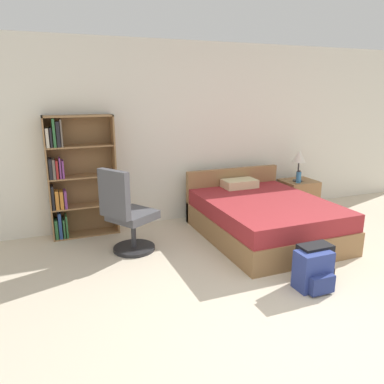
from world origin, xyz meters
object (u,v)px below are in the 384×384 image
bed (262,217)px  table_lamp (299,157)px  nightstand (298,195)px  backpack_blue (314,271)px  office_chair (127,215)px  bookshelf (74,177)px  backpack_black (315,266)px  water_bottle (299,177)px

bed → table_lamp: 1.46m
nightstand → backpack_blue: 2.61m
bed → office_chair: (-1.81, 0.13, 0.21)m
bed → backpack_blue: bearing=-101.6°
bookshelf → table_lamp: 3.43m
backpack_blue → bookshelf: bearing=130.6°
bookshelf → bed: bearing=-22.4°
bed → nightstand: 1.38m
bookshelf → backpack_black: bearing=-47.4°
office_chair → backpack_black: 2.18m
nightstand → water_bottle: bearing=-131.2°
office_chair → nightstand: bearing=12.0°
nightstand → water_bottle: (-0.10, -0.12, 0.35)m
bed → backpack_blue: (-0.29, -1.41, -0.08)m
table_lamp → backpack_black: table_lamp is taller
bed → nightstand: size_ratio=3.58×
bookshelf → office_chair: bookshelf is taller
bookshelf → water_bottle: size_ratio=8.21×
backpack_blue → bed: bearing=78.4°
table_lamp → water_bottle: size_ratio=2.60×
water_bottle → backpack_blue: (-1.34, -2.05, -0.41)m
bookshelf → office_chair: (0.51, -0.83, -0.33)m
bookshelf → office_chair: 1.03m
table_lamp → water_bottle: (-0.05, -0.09, -0.30)m
bookshelf → nightstand: (3.47, -0.20, -0.56)m
table_lamp → backpack_blue: size_ratio=1.30×
nightstand → backpack_black: size_ratio=1.29×
bed → backpack_blue: bed is taller
bookshelf → office_chair: size_ratio=1.53×
nightstand → water_bottle: 0.38m
bed → office_chair: 1.83m
bookshelf → table_lamp: bearing=-3.8°
table_lamp → water_bottle: 0.31m
bed → backpack_blue: size_ratio=4.92×
office_chair → nightstand: 3.04m
nightstand → backpack_blue: size_ratio=1.37×
nightstand → table_lamp: size_ratio=1.06×
bed → water_bottle: 1.27m
table_lamp → bed: bearing=-146.5°
nightstand → bed: bearing=-146.6°
bed → backpack_black: bed is taller
bookshelf → bed: size_ratio=0.83×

